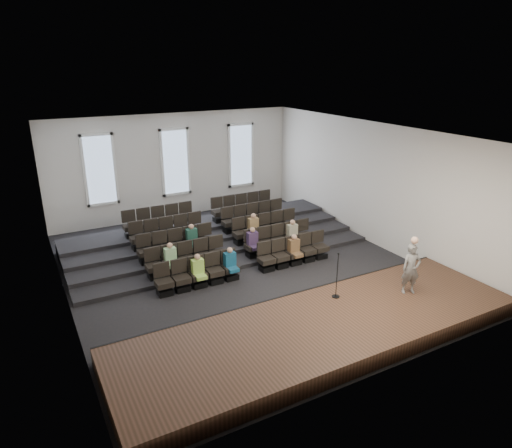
{
  "coord_description": "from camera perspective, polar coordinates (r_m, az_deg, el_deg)",
  "views": [
    {
      "loc": [
        -6.84,
        -13.77,
        7.27
      ],
      "look_at": [
        0.89,
        0.5,
        1.44
      ],
      "focal_mm": 32.0,
      "sensor_mm": 36.0,
      "label": 1
    }
  ],
  "objects": [
    {
      "name": "ground",
      "position": [
        17.01,
        -1.83,
        -5.55
      ],
      "size": [
        14.0,
        14.0,
        0.0
      ],
      "primitive_type": "plane",
      "color": "black",
      "rests_on": "ground"
    },
    {
      "name": "wall_left",
      "position": [
        14.6,
        -23.56,
        -1.03
      ],
      "size": [
        0.04,
        14.0,
        5.0
      ],
      "primitive_type": "cube",
      "color": "silver",
      "rests_on": "ground"
    },
    {
      "name": "stage_lip",
      "position": [
        14.32,
        4.24,
        -9.64
      ],
      "size": [
        11.8,
        0.06,
        0.52
      ],
      "primitive_type": "cube",
      "color": "black",
      "rests_on": "ground"
    },
    {
      "name": "speaker",
      "position": [
        14.71,
        18.81,
        -5.33
      ],
      "size": [
        0.68,
        0.57,
        1.59
      ],
      "primitive_type": "imported",
      "rotation": [
        0.0,
        0.0,
        -0.38
      ],
      "color": "#64625F",
      "rests_on": "stage"
    },
    {
      "name": "wall_right",
      "position": [
        19.44,
        14.2,
        4.95
      ],
      "size": [
        0.04,
        14.0,
        5.0
      ],
      "primitive_type": "cube",
      "color": "silver",
      "rests_on": "ground"
    },
    {
      "name": "windows",
      "position": [
        22.3,
        -10.04,
        7.63
      ],
      "size": [
        8.44,
        0.1,
        3.24
      ],
      "color": "white",
      "rests_on": "wall_back"
    },
    {
      "name": "audience",
      "position": [
        16.95,
        -2.35,
        -2.66
      ],
      "size": [
        5.45,
        2.64,
        1.1
      ],
      "color": "#A6D655",
      "rests_on": "seating_rows"
    },
    {
      "name": "wall_back",
      "position": [
        22.4,
        -10.07,
        7.17
      ],
      "size": [
        12.0,
        0.04,
        5.0
      ],
      "primitive_type": "cube",
      "color": "silver",
      "rests_on": "ground"
    },
    {
      "name": "seating_rows",
      "position": [
        18.02,
        -4.06,
        -1.74
      ],
      "size": [
        6.8,
        4.7,
        1.67
      ],
      "color": "black",
      "rests_on": "ground"
    },
    {
      "name": "stage",
      "position": [
        13.09,
        8.51,
        -12.92
      ],
      "size": [
        11.8,
        3.6,
        0.5
      ],
      "primitive_type": "cube",
      "color": "#492D1F",
      "rests_on": "ground"
    },
    {
      "name": "ceiling",
      "position": [
        15.54,
        -2.04,
        11.39
      ],
      "size": [
        12.0,
        14.0,
        0.02
      ],
      "primitive_type": "cube",
      "color": "white",
      "rests_on": "ground"
    },
    {
      "name": "risers",
      "position": [
        19.59,
        -6.01,
        -1.52
      ],
      "size": [
        11.8,
        4.8,
        0.6
      ],
      "color": "black",
      "rests_on": "ground"
    },
    {
      "name": "mic_stand",
      "position": [
        14.04,
        10.03,
        -7.39
      ],
      "size": [
        0.24,
        0.24,
        1.46
      ],
      "color": "black",
      "rests_on": "stage"
    },
    {
      "name": "wall_front",
      "position": [
        10.73,
        15.27,
        -7.38
      ],
      "size": [
        12.0,
        0.04,
        5.0
      ],
      "primitive_type": "cube",
      "color": "silver",
      "rests_on": "ground"
    }
  ]
}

